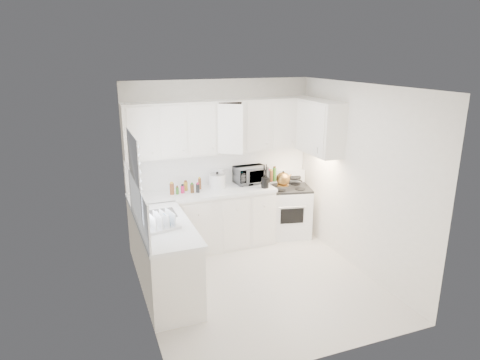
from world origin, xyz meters
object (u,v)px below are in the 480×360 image
rice_cooker (217,180)px  microwave (250,173)px  stove (288,205)px  utensil_crock (265,176)px  tea_kettle (283,178)px  dish_rack (160,219)px

rice_cooker → microwave: bearing=19.2°
rice_cooker → stove: bearing=9.8°
rice_cooker → utensil_crock: bearing=-7.1°
tea_kettle → rice_cooker: rice_cooker is taller
rice_cooker → utensil_crock: 0.75m
tea_kettle → rice_cooker: bearing=169.3°
dish_rack → stove: bearing=14.9°
utensil_crock → dish_rack: size_ratio=0.96×
microwave → utensil_crock: bearing=-74.1°
stove → dish_rack: (-2.34, -1.21, 0.52)m
microwave → rice_cooker: size_ratio=1.95×
microwave → tea_kettle: bearing=-38.5°
microwave → stove: bearing=-17.1°
microwave → dish_rack: 2.19m
dish_rack → rice_cooker: bearing=36.3°
stove → rice_cooker: rice_cooker is taller
microwave → rice_cooker: microwave is taller
tea_kettle → utensil_crock: size_ratio=0.71×
dish_rack → utensil_crock: bearing=16.9°
stove → utensil_crock: 0.81m
rice_cooker → utensil_crock: size_ratio=0.66×
stove → dish_rack: size_ratio=2.67×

